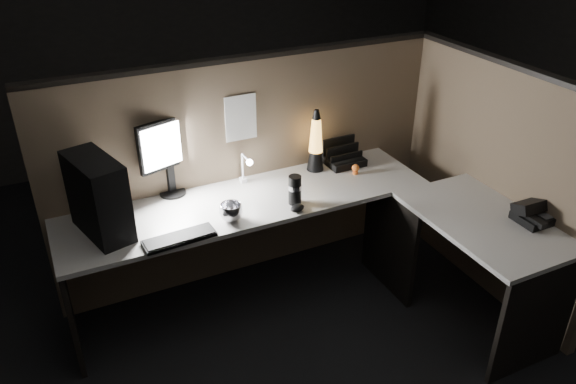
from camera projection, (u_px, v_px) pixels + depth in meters
name	position (u px, v px, depth m)	size (l,w,h in m)	color
floor	(313.00, 344.00, 3.38)	(6.00, 6.00, 0.00)	black
room_shell	(321.00, 85.00, 2.59)	(6.00, 6.00, 6.00)	silver
partition_back	(251.00, 170.00, 3.75)	(2.66, 0.06, 1.50)	brown
partition_right	(492.00, 182.00, 3.60)	(0.06, 1.66, 1.50)	brown
desk	(322.00, 236.00, 3.36)	(2.60, 1.60, 0.73)	#B5B2AB
pc_tower	(98.00, 197.00, 3.02)	(0.19, 0.43, 0.45)	black
monitor	(168.00, 150.00, 3.38)	(0.37, 0.17, 0.49)	black
keyboard	(179.00, 238.00, 3.05)	(0.40, 0.13, 0.02)	black
mouse	(297.00, 208.00, 3.32)	(0.10, 0.07, 0.04)	black
clip_lamp	(246.00, 168.00, 3.54)	(0.04, 0.17, 0.22)	white
organizer	(343.00, 157.00, 3.87)	(0.25, 0.22, 0.19)	black
lava_lamp	(316.00, 145.00, 3.72)	(0.11, 0.11, 0.43)	black
travel_mug	(295.00, 190.00, 3.36)	(0.08, 0.08, 0.18)	black
steel_mug	(231.00, 212.00, 3.21)	(0.13, 0.13, 0.10)	silver
figurine	(356.00, 168.00, 3.73)	(0.05, 0.05, 0.05)	orange
pinned_paper	(241.00, 118.00, 3.50)	(0.21, 0.00, 0.30)	white
desk_phone	(533.00, 213.00, 3.21)	(0.22, 0.23, 0.13)	black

